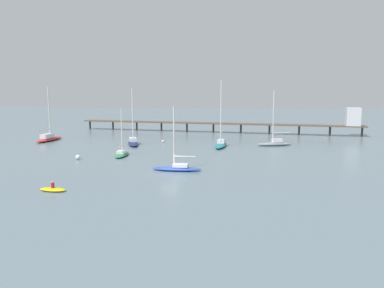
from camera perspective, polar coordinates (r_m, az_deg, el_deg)
ground_plane at (r=51.16m, az=-3.51°, el=-4.43°), size 400.00×400.00×0.00m
pier at (r=98.99m, az=10.61°, el=3.44°), size 76.38×9.54×7.12m
sailboat_teal at (r=75.05m, az=4.45°, el=0.14°), size 2.31×8.54×13.21m
sailboat_blue at (r=52.21m, az=-2.29°, el=-3.53°), size 7.01×1.91×8.98m
sailboat_gray at (r=78.22m, az=12.54°, el=0.24°), size 7.59×4.18×11.24m
sailboat_green at (r=65.42m, az=-10.69°, el=-1.37°), size 2.79×6.61×8.12m
sailboat_navy at (r=78.55m, az=-9.00°, el=0.39°), size 4.95×8.35×11.69m
sailboat_red at (r=89.57m, az=-21.07°, el=0.90°), size 2.47×9.45×12.15m
dinghy_yellow at (r=44.73m, az=-20.51°, el=-6.49°), size 3.26×1.69×1.14m
mooring_buoy_mid at (r=63.70m, az=-17.06°, el=-1.93°), size 0.79×0.79×0.79m
mooring_buoy_outer at (r=81.25m, az=-4.49°, el=0.41°), size 0.56×0.56×0.56m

